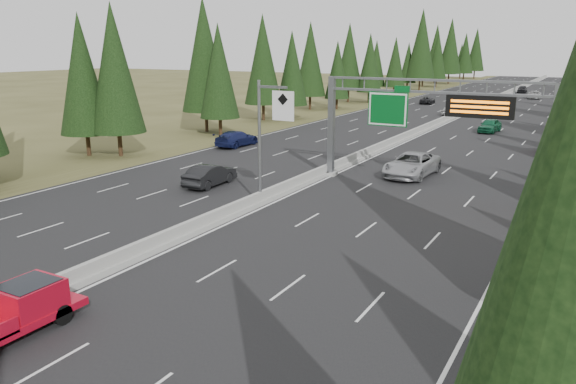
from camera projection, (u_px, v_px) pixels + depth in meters
name	position (u px, v px, depth m)	size (l,w,h in m)	color
road	(458.00, 117.00, 83.09)	(32.00, 260.00, 0.08)	black
shoulder_left	(347.00, 110.00, 91.54)	(3.60, 260.00, 0.06)	#42411E
median_barrier	(458.00, 114.00, 82.99)	(0.70, 260.00, 0.85)	gray
sign_gantry	(441.00, 117.00, 39.47)	(16.75, 0.98, 7.80)	slate
hov_sign_pole	(267.00, 135.00, 35.20)	(2.80, 0.50, 8.00)	slate
tree_row_left	(279.00, 55.00, 78.94)	(11.34, 237.93, 18.71)	black
silver_minivan	(412.00, 165.00, 44.60)	(3.03, 6.57, 1.83)	#A5A6AA
red_pickup	(20.00, 307.00, 20.04)	(1.90, 5.32, 1.73)	black
car_ahead_green	(490.00, 125.00, 67.57)	(1.92, 4.77, 1.63)	#145938
car_ahead_dkred	(547.00, 147.00, 53.84)	(1.38, 3.95, 1.30)	#520B10
car_ahead_dkgrey	(573.00, 108.00, 87.61)	(1.90, 4.68, 1.36)	black
car_ahead_white	(534.00, 95.00, 111.90)	(2.46, 5.33, 1.48)	silver
car_ahead_far	(522.00, 89.00, 126.32)	(1.92, 4.78, 1.63)	black
car_onc_near	(210.00, 175.00, 41.46)	(1.71, 4.89, 1.61)	black
car_onc_blue	(237.00, 138.00, 58.04)	(2.25, 5.54, 1.61)	#151C4C
car_onc_white	(450.00, 110.00, 84.63)	(1.65, 4.11, 1.40)	#B1B1B1
car_onc_far	(428.00, 100.00, 101.64)	(2.13, 4.62, 1.28)	black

